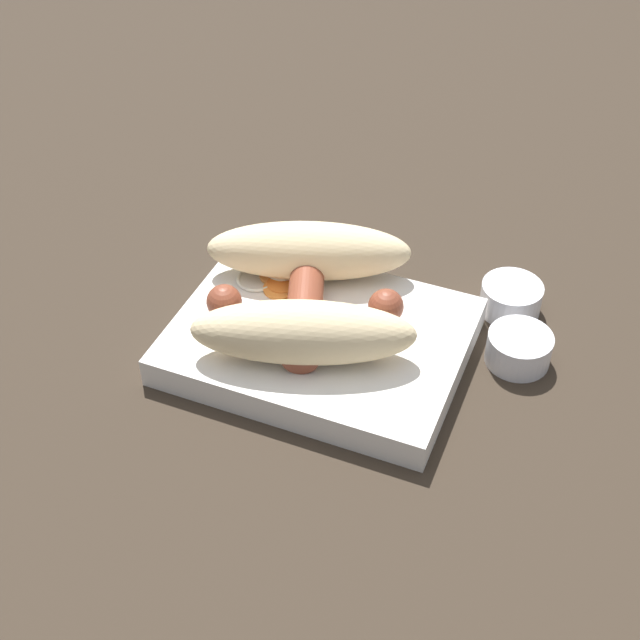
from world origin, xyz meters
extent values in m
plane|color=#33281E|center=(0.00, 0.00, 0.00)|extent=(3.00, 3.00, 0.00)
cube|color=silver|center=(0.00, 0.00, 0.01)|extent=(0.24, 0.18, 0.03)
ellipsoid|color=beige|center=(0.00, -0.03, 0.05)|extent=(0.18, 0.11, 0.05)
ellipsoid|color=beige|center=(-0.04, 0.06, 0.05)|extent=(0.18, 0.11, 0.05)
cylinder|color=brown|center=(-0.02, 0.01, 0.04)|extent=(0.07, 0.14, 0.03)
sphere|color=brown|center=(0.05, 0.03, 0.04)|extent=(0.03, 0.03, 0.03)
sphere|color=brown|center=(-0.08, -0.01, 0.04)|extent=(0.03, 0.03, 0.03)
cylinder|color=orange|center=(-0.05, 0.03, 0.03)|extent=(0.03, 0.03, 0.00)
cylinder|color=orange|center=(-0.05, 0.04, 0.03)|extent=(0.03, 0.03, 0.00)
cylinder|color=#F99E4C|center=(-0.06, 0.05, 0.03)|extent=(0.03, 0.03, 0.00)
torus|color=silver|center=(-0.06, 0.05, 0.03)|extent=(0.03, 0.03, 0.01)
torus|color=silver|center=(-0.08, 0.04, 0.03)|extent=(0.04, 0.04, 0.00)
cylinder|color=white|center=(0.16, 0.05, 0.01)|extent=(0.05, 0.05, 0.03)
cylinder|color=#4C662D|center=(0.16, 0.05, 0.01)|extent=(0.04, 0.04, 0.01)
cylinder|color=white|center=(0.13, 0.11, 0.01)|extent=(0.05, 0.05, 0.03)
cylinder|color=white|center=(0.13, 0.11, 0.01)|extent=(0.04, 0.04, 0.01)
camera|label=1|loc=(0.20, -0.50, 0.52)|focal=50.00mm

